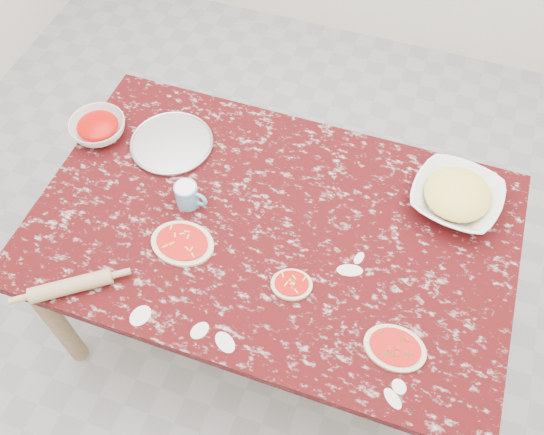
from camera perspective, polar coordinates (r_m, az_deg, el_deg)
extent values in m
plane|color=gray|center=(2.60, 0.00, -9.86)|extent=(4.00, 4.00, 0.00)
cube|color=#350809|center=(1.95, 0.00, -1.14)|extent=(1.60, 1.00, 0.04)
cube|color=#9D7A59|center=(2.00, 0.00, -2.07)|extent=(1.50, 0.90, 0.08)
cylinder|color=#9D7A59|center=(2.35, -20.62, -9.33)|extent=(0.07, 0.07, 0.71)
cylinder|color=#9D7A59|center=(2.69, -11.73, 5.94)|extent=(0.07, 0.07, 0.71)
cylinder|color=#9D7A59|center=(2.49, 19.16, -2.60)|extent=(0.07, 0.07, 0.71)
cylinder|color=#B2B2B7|center=(2.18, -9.83, 7.16)|extent=(0.35, 0.35, 0.01)
imported|color=white|center=(2.25, -16.71, 8.42)|extent=(0.24, 0.24, 0.06)
imported|color=white|center=(2.05, 17.63, 1.85)|extent=(0.34, 0.34, 0.07)
cylinder|color=#609EC6|center=(1.97, -8.39, 2.21)|extent=(0.08, 0.08, 0.09)
torus|color=#609EC6|center=(1.96, -7.22, 1.79)|extent=(0.06, 0.02, 0.06)
cylinder|color=silver|center=(1.95, -8.50, 2.75)|extent=(0.06, 0.06, 0.01)
ellipsoid|color=beige|center=(1.91, -8.80, -2.54)|extent=(0.22, 0.17, 0.01)
ellipsoid|color=red|center=(1.91, -8.83, -2.40)|extent=(0.18, 0.14, 0.00)
ellipsoid|color=beige|center=(1.82, 1.94, -6.62)|extent=(0.15, 0.14, 0.01)
ellipsoid|color=red|center=(1.81, 1.95, -6.50)|extent=(0.13, 0.11, 0.00)
ellipsoid|color=beige|center=(1.77, 11.99, -12.46)|extent=(0.19, 0.15, 0.01)
ellipsoid|color=red|center=(1.76, 12.04, -12.36)|extent=(0.16, 0.12, 0.00)
cylinder|color=tan|center=(1.90, -19.18, -6.37)|extent=(0.23, 0.19, 0.05)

